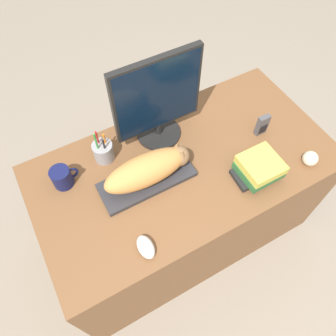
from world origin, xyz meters
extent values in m
plane|color=gray|center=(0.00, 0.00, 0.00)|extent=(12.00, 12.00, 0.00)
cube|color=brown|center=(0.00, 0.38, 0.36)|extent=(1.45, 0.76, 0.73)
cube|color=#2D2D33|center=(-0.20, 0.38, 0.74)|extent=(0.44, 0.17, 0.02)
ellipsoid|color=#D18C47|center=(-0.20, 0.38, 0.82)|extent=(0.39, 0.14, 0.14)
sphere|color=olive|center=(-0.03, 0.38, 0.81)|extent=(0.10, 0.10, 0.10)
cone|color=olive|center=(-0.03, 0.36, 0.86)|extent=(0.03, 0.03, 0.04)
cone|color=olive|center=(-0.03, 0.41, 0.86)|extent=(0.03, 0.03, 0.04)
cylinder|color=black|center=(-0.02, 0.60, 0.74)|extent=(0.22, 0.22, 0.02)
cylinder|color=black|center=(-0.02, 0.60, 0.78)|extent=(0.04, 0.04, 0.07)
cube|color=black|center=(-0.02, 0.60, 0.99)|extent=(0.42, 0.03, 0.39)
cube|color=black|center=(-0.02, 0.59, 0.99)|extent=(0.40, 0.01, 0.37)
ellipsoid|color=silver|center=(-0.35, 0.10, 0.75)|extent=(0.06, 0.11, 0.04)
cylinder|color=#141947|center=(-0.53, 0.56, 0.78)|extent=(0.09, 0.09, 0.10)
torus|color=#141947|center=(-0.49, 0.56, 0.78)|extent=(0.07, 0.01, 0.07)
cylinder|color=#939399|center=(-0.32, 0.60, 0.78)|extent=(0.10, 0.10, 0.10)
cylinder|color=orange|center=(-0.30, 0.61, 0.82)|extent=(0.01, 0.01, 0.12)
cylinder|color=#B21E1E|center=(-0.32, 0.62, 0.83)|extent=(0.01, 0.01, 0.14)
cylinder|color=#338C38|center=(-0.34, 0.59, 0.84)|extent=(0.01, 0.01, 0.16)
cylinder|color=black|center=(-0.31, 0.58, 0.82)|extent=(0.01, 0.01, 0.12)
sphere|color=beige|center=(0.51, 0.10, 0.76)|extent=(0.07, 0.07, 0.07)
cube|color=#4C4C51|center=(0.43, 0.36, 0.78)|extent=(0.06, 0.03, 0.11)
cube|color=black|center=(0.43, 0.35, 0.77)|extent=(0.04, 0.00, 0.05)
cube|color=black|center=(0.26, 0.17, 0.74)|extent=(0.22, 0.13, 0.03)
cube|color=#2D6B38|center=(0.26, 0.17, 0.77)|extent=(0.18, 0.17, 0.04)
cube|color=#CCC14C|center=(0.26, 0.17, 0.82)|extent=(0.17, 0.17, 0.04)
camera|label=1|loc=(-0.49, -0.34, 2.02)|focal=35.00mm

